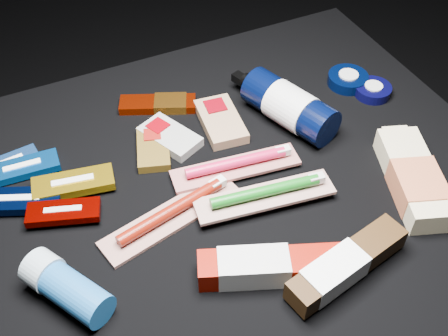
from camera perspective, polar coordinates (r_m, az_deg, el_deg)
name	(u,v)px	position (r m, az deg, el deg)	size (l,w,h in m)	color
ground	(220,305)	(1.27, -0.43, -13.76)	(3.00, 3.00, 0.00)	black
cloth_table	(219,252)	(1.10, -0.49, -8.54)	(0.98, 0.78, 0.40)	black
luna_bar_0	(8,164)	(1.03, -21.08, 0.42)	(0.11, 0.05, 0.01)	blue
luna_bar_1	(23,168)	(1.01, -19.75, -0.01)	(0.12, 0.05, 0.02)	#0950A6
luna_bar_2	(20,201)	(0.96, -20.04, -3.16)	(0.14, 0.10, 0.02)	black
luna_bar_3	(73,183)	(0.95, -15.05, -1.53)	(0.14, 0.07, 0.02)	#BA9111
luna_bar_4	(64,212)	(0.92, -15.99, -4.32)	(0.12, 0.08, 0.01)	#680300
clif_bar_0	(153,147)	(1.00, -7.21, 2.15)	(0.08, 0.12, 0.02)	#554013
clif_bar_1	(168,136)	(1.02, -5.71, 3.30)	(0.10, 0.13, 0.02)	#9D9D97
clif_bar_2	(220,119)	(1.04, -0.42, 4.97)	(0.08, 0.13, 0.02)	#9D7957
power_bar	(162,104)	(1.09, -6.31, 6.48)	(0.15, 0.10, 0.02)	#781603
lotion_bottle	(289,106)	(1.04, 6.65, 6.26)	(0.13, 0.24, 0.08)	black
cream_tin_upper	(348,79)	(1.16, 12.47, 8.78)	(0.08, 0.08, 0.02)	black
cream_tin_lower	(373,90)	(1.15, 14.88, 7.65)	(0.07, 0.07, 0.02)	black
bodywash_bottle	(414,179)	(0.97, 18.74, -1.10)	(0.13, 0.22, 0.04)	beige
deodorant_stick	(66,287)	(0.82, -15.75, -11.58)	(0.11, 0.14, 0.06)	#1A5798
toothbrush_pack_0	(173,213)	(0.89, -5.22, -4.60)	(0.25, 0.11, 0.03)	#A69F9C
toothbrush_pack_1	(238,165)	(0.95, 1.38, 0.32)	(0.23, 0.08, 0.02)	#A69E9B
toothbrush_pack_2	(267,194)	(0.90, 4.37, -2.62)	(0.23, 0.08, 0.03)	silver
toothpaste_carton_red	(266,267)	(0.82, 4.30, -10.00)	(0.22, 0.12, 0.04)	#830A00
toothpaste_carton_green	(343,267)	(0.83, 11.96, -9.82)	(0.21, 0.09, 0.04)	black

